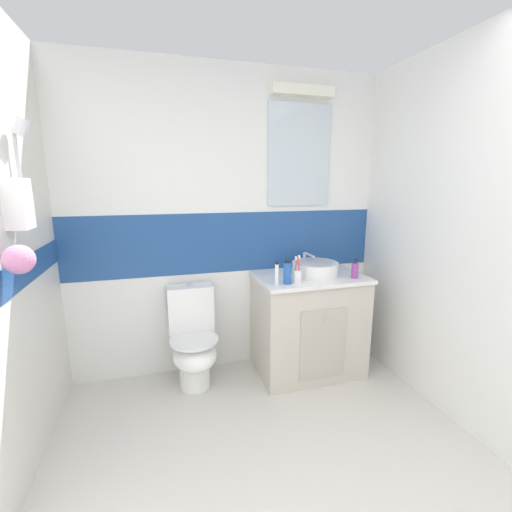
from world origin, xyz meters
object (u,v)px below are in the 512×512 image
Objects in this scene: soap_dispenser at (355,270)px; shampoo_bottle_tall at (287,273)px; toilet at (193,341)px; toothpaste_tube_upright at (277,274)px; toothbrush_cup at (297,275)px; sink_basin at (315,268)px.

soap_dispenser is 0.57m from shampoo_bottle_tall.
toilet is 1.39m from soap_dispenser.
shampoo_bottle_tall is (0.69, -0.24, 0.57)m from toilet.
soap_dispenser is 0.88× the size of shampoo_bottle_tall.
soap_dispenser is at bearing 0.25° from toothpaste_tube_upright.
toothbrush_cup reaches higher than soap_dispenser.
shampoo_bottle_tall is at bearing -179.44° from soap_dispenser.
shampoo_bottle_tall is (-0.08, -0.00, 0.03)m from toothbrush_cup.
toilet is 0.92m from shampoo_bottle_tall.
shampoo_bottle_tall is at bearing -177.73° from toothbrush_cup.
toothbrush_cup is 1.19× the size of shampoo_bottle_tall.
toothbrush_cup reaches higher than toothpaste_tube_upright.
shampoo_bottle_tall is (-0.31, -0.18, 0.03)m from sink_basin.
toothpaste_tube_upright is (-0.39, -0.18, 0.03)m from sink_basin.
toothbrush_cup reaches higher than sink_basin.
sink_basin is 2.39× the size of toothpaste_tube_upright.
toothbrush_cup reaches higher than toilet.
shampoo_bottle_tall reaches higher than soap_dispenser.
soap_dispenser reaches higher than toilet.
shampoo_bottle_tall is 1.04× the size of toothpaste_tube_upright.
sink_basin is 0.43m from toothpaste_tube_upright.
toothbrush_cup is 0.16m from toothpaste_tube_upright.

